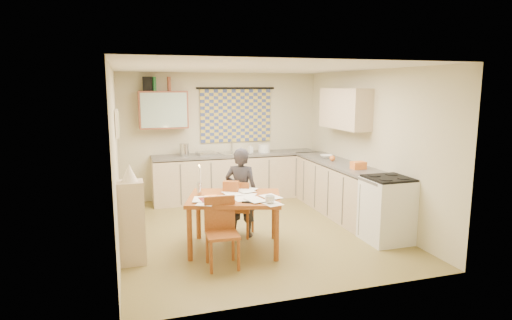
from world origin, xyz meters
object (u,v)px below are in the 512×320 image
object	(u,v)px
counter_back	(237,177)
chair_far	(239,218)
counter_right	(344,191)
dining_table	(235,223)
person	(241,192)
stove	(387,210)
shelf_stand	(132,223)

from	to	relation	value
counter_back	chair_far	bearing A→B (deg)	-103.79
counter_right	chair_far	distance (m)	2.03
counter_right	dining_table	bearing A→B (deg)	-157.22
counter_right	chair_far	xyz separation A→B (m)	(-1.98, -0.40, -0.19)
counter_right	chair_far	size ratio (longest dim) A/B	3.44
dining_table	person	size ratio (longest dim) A/B	1.09
counter_back	stove	xyz separation A→B (m)	(1.46, -2.98, 0.02)
counter_right	dining_table	distance (m)	2.37
stove	counter_right	bearing A→B (deg)	90.00
counter_back	counter_right	distance (m)	2.25
stove	shelf_stand	distance (m)	3.55
stove	chair_far	size ratio (longest dim) A/B	1.11
person	chair_far	bearing A→B (deg)	-12.62
stove	person	bearing A→B (deg)	156.51
counter_right	stove	distance (m)	1.27
stove	person	world-z (taller)	person
counter_back	dining_table	size ratio (longest dim) A/B	2.26
dining_table	stove	bearing A→B (deg)	8.20
counter_back	chair_far	size ratio (longest dim) A/B	3.85
counter_back	person	size ratio (longest dim) A/B	2.45
dining_table	counter_right	bearing A→B (deg)	40.31
dining_table	shelf_stand	distance (m)	1.37
stove	chair_far	world-z (taller)	stove
chair_far	stove	bearing A→B (deg)	-174.14
stove	person	distance (m)	2.14
stove	dining_table	bearing A→B (deg)	170.67
person	shelf_stand	bearing A→B (deg)	50.20
counter_back	chair_far	distance (m)	2.18
counter_right	stove	xyz separation A→B (m)	(-0.00, -1.27, 0.02)
counter_right	person	bearing A→B (deg)	-167.72
dining_table	counter_back	bearing A→B (deg)	92.21
dining_table	shelf_stand	size ratio (longest dim) A/B	1.37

